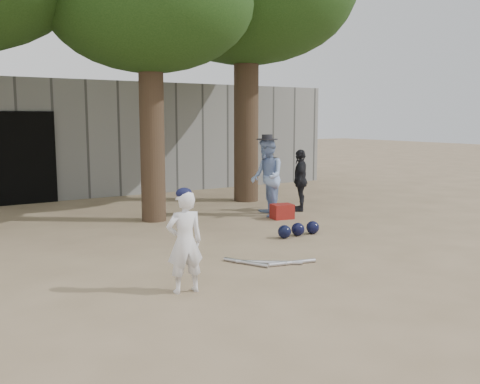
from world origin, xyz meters
TOP-DOWN VIEW (x-y plane):
  - ground at (0.00, 0.00)m, footprint 70.00×70.00m
  - boy_player at (-0.90, -0.14)m, footprint 0.47×0.34m
  - spectator_blue at (2.80, 3.40)m, footprint 0.86×0.96m
  - spectator_dark at (3.79, 3.51)m, footprint 0.78×0.82m
  - red_bag at (2.88, 2.97)m, footprint 0.47×0.39m
  - back_building at (-0.00, 10.33)m, footprint 16.00×5.24m
  - helmet_row at (2.15, 1.52)m, footprint 0.87×0.26m
  - bat_pile at (0.64, 0.31)m, footprint 1.08×0.81m

SIDE VIEW (x-z plane):
  - ground at x=0.00m, z-range 0.00..0.00m
  - bat_pile at x=0.64m, z-range 0.00..0.06m
  - helmet_row at x=2.15m, z-range 0.00..0.23m
  - red_bag at x=2.88m, z-range 0.00..0.30m
  - boy_player at x=-0.90m, z-range 0.00..1.21m
  - spectator_dark at x=3.79m, z-range 0.00..1.36m
  - spectator_blue at x=2.80m, z-range 0.00..1.63m
  - back_building at x=0.00m, z-range 0.00..3.00m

